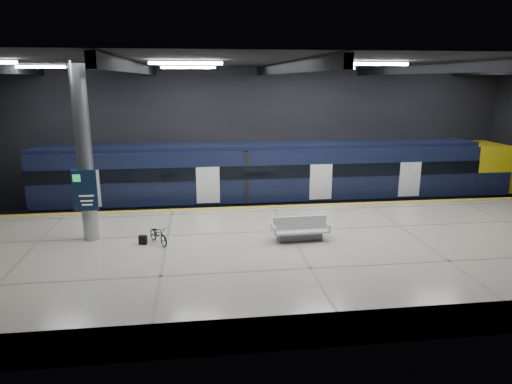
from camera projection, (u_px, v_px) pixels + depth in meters
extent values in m
plane|color=black|center=(283.00, 247.00, 20.52)|extent=(30.00, 30.00, 0.00)
cube|color=black|center=(259.00, 136.00, 27.26)|extent=(30.00, 0.10, 8.00)
cube|color=black|center=(342.00, 211.00, 11.86)|extent=(30.00, 0.10, 8.00)
cube|color=black|center=(286.00, 62.00, 18.60)|extent=(30.00, 16.00, 0.10)
cube|color=black|center=(136.00, 68.00, 17.92)|extent=(0.25, 16.00, 0.40)
cube|color=black|center=(286.00, 69.00, 18.66)|extent=(0.25, 16.00, 0.40)
cube|color=black|center=(424.00, 69.00, 19.41)|extent=(0.25, 16.00, 0.40)
cube|color=white|center=(186.00, 63.00, 16.21)|extent=(2.60, 0.18, 0.10)
cube|color=white|center=(374.00, 64.00, 17.08)|extent=(2.60, 0.18, 0.10)
cube|color=white|center=(36.00, 67.00, 21.11)|extent=(2.60, 0.18, 0.10)
cube|color=white|center=(188.00, 67.00, 21.98)|extent=(2.60, 0.18, 0.10)
cube|color=white|center=(329.00, 68.00, 22.85)|extent=(2.60, 0.18, 0.10)
cube|color=white|center=(460.00, 68.00, 23.72)|extent=(2.60, 0.18, 0.10)
cube|color=#B5AD99|center=(295.00, 256.00, 17.98)|extent=(30.00, 11.00, 1.10)
cube|color=gold|center=(273.00, 207.00, 22.90)|extent=(30.00, 0.40, 0.01)
cube|color=gray|center=(267.00, 215.00, 25.11)|extent=(30.00, 0.08, 0.16)
cube|color=gray|center=(263.00, 207.00, 26.49)|extent=(30.00, 0.08, 0.16)
cube|color=black|center=(261.00, 203.00, 25.66)|extent=(24.00, 2.58, 0.80)
cube|color=black|center=(262.00, 172.00, 25.23)|extent=(24.00, 2.80, 2.75)
cube|color=black|center=(262.00, 145.00, 24.87)|extent=(24.00, 2.30, 0.24)
cube|color=black|center=(265.00, 172.00, 23.81)|extent=(24.00, 0.04, 0.70)
cube|color=white|center=(321.00, 182.00, 24.32)|extent=(1.20, 0.05, 1.90)
cube|color=yellow|center=(480.00, 167.00, 26.85)|extent=(2.00, 2.80, 2.75)
cube|color=black|center=(485.00, 164.00, 26.84)|extent=(1.60, 2.38, 0.80)
cube|color=#595B60|center=(300.00, 236.00, 18.12)|extent=(1.75, 0.61, 0.32)
cube|color=silver|center=(300.00, 230.00, 18.06)|extent=(2.20, 1.01, 0.09)
cube|color=silver|center=(300.00, 223.00, 17.99)|extent=(2.17, 0.17, 0.54)
cube|color=silver|center=(273.00, 228.00, 17.86)|extent=(0.10, 0.92, 0.32)
cube|color=silver|center=(326.00, 226.00, 18.21)|extent=(0.10, 0.92, 0.32)
imported|color=#99999E|center=(158.00, 235.00, 17.69)|extent=(1.12, 1.44, 0.73)
cube|color=black|center=(143.00, 240.00, 17.66)|extent=(0.34, 0.25, 0.35)
cylinder|color=#9EA0A5|center=(84.00, 154.00, 17.47)|extent=(0.60, 0.60, 6.90)
cube|color=#0F1E38|center=(85.00, 190.00, 17.39)|extent=(0.90, 0.12, 1.60)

